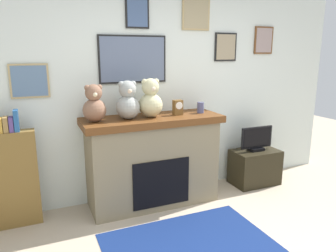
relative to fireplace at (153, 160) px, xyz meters
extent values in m
cube|color=silver|center=(0.26, 0.34, 0.76)|extent=(5.20, 0.12, 2.60)
cube|color=black|center=(-0.13, 0.27, 1.18)|extent=(0.82, 0.02, 0.55)
cube|color=slate|center=(-0.13, 0.25, 1.18)|extent=(0.78, 0.00, 0.51)
cube|color=tan|center=(-1.27, 0.27, 0.96)|extent=(0.39, 0.02, 0.36)
cube|color=slate|center=(-1.27, 0.25, 0.96)|extent=(0.35, 0.00, 0.32)
cube|color=tan|center=(0.69, 0.27, 1.72)|extent=(0.37, 0.02, 0.40)
cube|color=tan|center=(0.69, 0.25, 1.72)|extent=(0.33, 0.00, 0.36)
cube|color=brown|center=(1.75, 0.27, 1.42)|extent=(0.30, 0.02, 0.37)
cube|color=gray|center=(1.75, 0.25, 1.42)|extent=(0.26, 0.00, 0.33)
cube|color=black|center=(1.14, 0.27, 1.32)|extent=(0.32, 0.02, 0.36)
cube|color=gray|center=(1.14, 0.25, 1.32)|extent=(0.28, 0.00, 0.32)
cube|color=black|center=(-0.07, 0.27, 1.70)|extent=(0.28, 0.02, 0.34)
cube|color=#435A82|center=(-0.07, 0.25, 1.70)|extent=(0.24, 0.00, 0.30)
cube|color=#7F7255|center=(0.00, 0.00, -0.05)|extent=(1.50, 0.56, 0.99)
cube|color=#5E3416|center=(0.00, 0.00, 0.49)|extent=(1.62, 0.62, 0.08)
cube|color=black|center=(0.00, -0.28, -0.19)|extent=(0.68, 0.02, 0.55)
cube|color=brown|center=(-1.51, 0.08, -0.03)|extent=(0.47, 0.16, 1.02)
cube|color=gold|center=(-1.58, 0.08, 0.55)|extent=(0.04, 0.13, 0.14)
cube|color=olive|center=(-1.53, 0.08, 0.56)|extent=(0.05, 0.13, 0.15)
cube|color=#513A79|center=(-1.48, 0.08, 0.56)|extent=(0.04, 0.13, 0.15)
cube|color=#25558D|center=(-1.43, 0.08, 0.59)|extent=(0.04, 0.13, 0.22)
cube|color=black|center=(1.51, -0.02, -0.30)|extent=(0.64, 0.40, 0.48)
cube|color=black|center=(1.51, -0.02, -0.04)|extent=(0.20, 0.14, 0.04)
cube|color=black|center=(1.51, -0.02, 0.13)|extent=(0.48, 0.03, 0.29)
cube|color=black|center=(1.51, -0.04, 0.13)|extent=(0.44, 0.00, 0.25)
cube|color=navy|center=(0.00, -0.96, -0.54)|extent=(1.60, 1.00, 0.01)
cylinder|color=#4C517A|center=(0.63, -0.02, 0.60)|extent=(0.08, 0.08, 0.13)
cube|color=brown|center=(0.32, -0.02, 0.62)|extent=(0.11, 0.08, 0.18)
cylinder|color=white|center=(0.32, -0.06, 0.65)|extent=(0.09, 0.01, 0.09)
sphere|color=brown|center=(-0.66, -0.02, 0.66)|extent=(0.25, 0.25, 0.25)
sphere|color=brown|center=(-0.66, -0.02, 0.84)|extent=(0.18, 0.18, 0.18)
sphere|color=brown|center=(-0.72, -0.02, 0.90)|extent=(0.06, 0.06, 0.06)
sphere|color=brown|center=(-0.60, -0.02, 0.90)|extent=(0.06, 0.06, 0.06)
sphere|color=beige|center=(-0.66, -0.09, 0.83)|extent=(0.05, 0.05, 0.05)
sphere|color=#959994|center=(-0.29, -0.02, 0.66)|extent=(0.27, 0.27, 0.27)
sphere|color=#959994|center=(-0.29, -0.02, 0.86)|extent=(0.19, 0.19, 0.19)
sphere|color=#959994|center=(-0.36, -0.02, 0.92)|extent=(0.07, 0.07, 0.07)
sphere|color=#959994|center=(-0.23, -0.02, 0.92)|extent=(0.07, 0.07, 0.07)
sphere|color=beige|center=(-0.29, -0.09, 0.85)|extent=(0.06, 0.06, 0.06)
sphere|color=#BFB98B|center=(-0.02, -0.02, 0.67)|extent=(0.28, 0.28, 0.28)
sphere|color=#BFB98B|center=(-0.02, -0.02, 0.88)|extent=(0.20, 0.20, 0.20)
sphere|color=#BFB98B|center=(-0.09, -0.02, 0.94)|extent=(0.07, 0.07, 0.07)
sphere|color=#BFB98B|center=(0.05, -0.02, 0.94)|extent=(0.07, 0.07, 0.07)
sphere|color=beige|center=(-0.02, -0.10, 0.87)|extent=(0.06, 0.06, 0.06)
camera|label=1|loc=(-1.27, -3.42, 1.27)|focal=34.32mm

